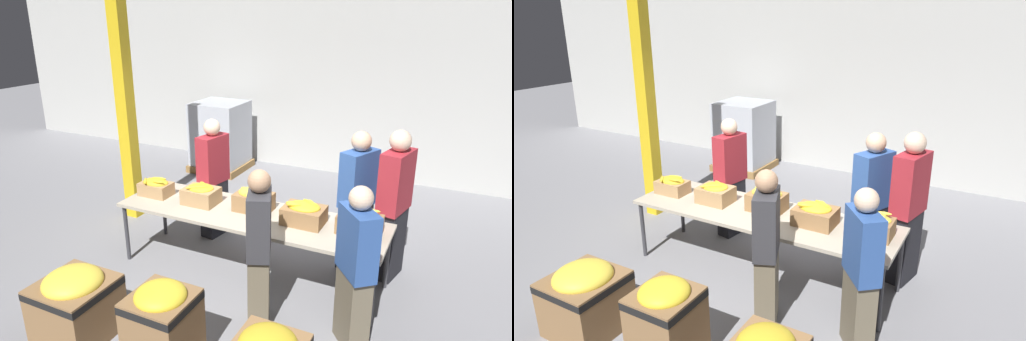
# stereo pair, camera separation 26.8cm
# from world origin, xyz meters

# --- Properties ---
(ground_plane) EXTENTS (30.00, 30.00, 0.00)m
(ground_plane) POSITION_xyz_m (0.00, 0.00, 0.00)
(ground_plane) COLOR gray
(wall_back) EXTENTS (16.00, 0.08, 4.00)m
(wall_back) POSITION_xyz_m (0.00, 3.96, 2.00)
(wall_back) COLOR #B7B7B2
(wall_back) RESTS_ON ground_plane
(sorting_table) EXTENTS (3.16, 0.89, 0.78)m
(sorting_table) POSITION_xyz_m (0.00, 0.00, 0.73)
(sorting_table) COLOR #B2A893
(sorting_table) RESTS_ON ground_plane
(banana_box_0) EXTENTS (0.39, 0.30, 0.24)m
(banana_box_0) POSITION_xyz_m (-1.31, -0.01, 0.89)
(banana_box_0) COLOR tan
(banana_box_0) RESTS_ON sorting_table
(banana_box_1) EXTENTS (0.41, 0.32, 0.26)m
(banana_box_1) POSITION_xyz_m (-0.66, 0.01, 0.90)
(banana_box_1) COLOR tan
(banana_box_1) RESTS_ON sorting_table
(banana_box_2) EXTENTS (0.43, 0.31, 0.27)m
(banana_box_2) POSITION_xyz_m (-0.01, 0.11, 0.91)
(banana_box_2) COLOR olive
(banana_box_2) RESTS_ON sorting_table
(banana_box_3) EXTENTS (0.45, 0.34, 0.26)m
(banana_box_3) POSITION_xyz_m (0.64, 0.03, 0.90)
(banana_box_3) COLOR olive
(banana_box_3) RESTS_ON sorting_table
(banana_box_4) EXTENTS (0.46, 0.31, 0.26)m
(banana_box_4) POSITION_xyz_m (1.25, 0.07, 0.90)
(banana_box_4) COLOR olive
(banana_box_4) RESTS_ON sorting_table
(volunteer_0) EXTENTS (0.37, 0.48, 1.62)m
(volunteer_0) POSITION_xyz_m (0.48, -0.76, 0.81)
(volunteer_0) COLOR #6B604C
(volunteer_0) RESTS_ON ground_plane
(volunteer_1) EXTENTS (0.29, 0.47, 1.65)m
(volunteer_1) POSITION_xyz_m (-0.90, 0.70, 0.82)
(volunteer_1) COLOR black
(volunteer_1) RESTS_ON ground_plane
(volunteer_2) EXTENTS (0.34, 0.52, 1.77)m
(volunteer_2) POSITION_xyz_m (1.49, 0.67, 0.88)
(volunteer_2) COLOR black
(volunteer_2) RESTS_ON ground_plane
(volunteer_3) EXTENTS (0.44, 0.47, 1.59)m
(volunteer_3) POSITION_xyz_m (1.40, -0.69, 0.79)
(volunteer_3) COLOR #6B604C
(volunteer_3) RESTS_ON ground_plane
(volunteer_4) EXTENTS (0.40, 0.51, 1.71)m
(volunteer_4) POSITION_xyz_m (1.07, 0.69, 0.85)
(volunteer_4) COLOR black
(volunteer_4) RESTS_ON ground_plane
(donation_bin_0) EXTENTS (0.66, 0.66, 0.70)m
(donation_bin_0) POSITION_xyz_m (-0.99, -1.71, 0.37)
(donation_bin_0) COLOR olive
(donation_bin_0) RESTS_ON ground_plane
(donation_bin_1) EXTENTS (0.53, 0.53, 0.84)m
(donation_bin_1) POSITION_xyz_m (0.03, -1.71, 0.45)
(donation_bin_1) COLOR olive
(donation_bin_1) RESTS_ON ground_plane
(support_pillar) EXTENTS (0.19, 0.19, 4.00)m
(support_pillar) POSITION_xyz_m (-2.32, 0.71, 2.00)
(support_pillar) COLOR gold
(support_pillar) RESTS_ON ground_plane
(pallet_stack_0) EXTENTS (1.00, 1.00, 1.33)m
(pallet_stack_0) POSITION_xyz_m (-2.21, 3.16, 0.66)
(pallet_stack_0) COLOR olive
(pallet_stack_0) RESTS_ON ground_plane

